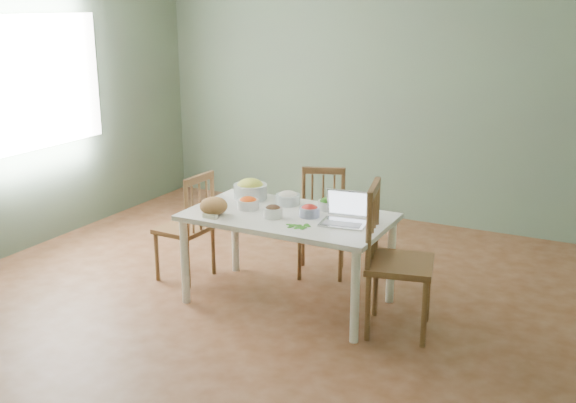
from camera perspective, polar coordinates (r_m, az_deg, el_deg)
The scene contains 19 objects.
floor at distance 5.26m, azimuth -2.36°, elevation -8.39°, with size 5.00×5.00×0.00m, color #592F16.
wall_back at distance 7.11m, azimuth 7.66°, elevation 9.35°, with size 5.00×0.00×2.70m, color #5D7858.
wall_left at distance 6.46m, azimuth -22.34°, elevation 7.58°, with size 0.00×5.00×2.70m, color #5D7858.
window_left at distance 6.63m, azimuth -20.40°, elevation 9.28°, with size 0.04×1.60×1.20m, color white.
dining_table at distance 5.13m, azimuth 0.00°, elevation -4.83°, with size 1.49×0.84×0.70m, color white, non-canonical shape.
chair_far at distance 5.64m, azimuth 2.82°, elevation -1.87°, with size 0.39×0.37×0.88m, color brown, non-canonical shape.
chair_left at distance 5.62m, azimuth -8.69°, elevation -2.03°, with size 0.40×0.38×0.90m, color brown, non-canonical shape.
chair_right at distance 4.69m, azimuth 9.38°, elevation -4.88°, with size 0.46×0.44×1.04m, color brown, non-canonical shape.
bread_boule at distance 5.02m, azimuth -6.23°, elevation -0.37°, with size 0.20×0.20×0.13m, color #A4744B.
butter_stick at distance 4.95m, azimuth -6.55°, elevation -1.23°, with size 0.11×0.03×0.03m, color beige.
bowl_squash at distance 5.41m, azimuth -3.17°, elevation 1.05°, with size 0.27×0.27×0.15m, color yellow, non-canonical shape.
bowl_carrot at distance 5.14m, azimuth -3.36°, elevation -0.12°, with size 0.16×0.16×0.09m, color #DE5003, non-canonical shape.
bowl_onion at distance 5.25m, azimuth -0.01°, elevation 0.30°, with size 0.19×0.19×0.10m, color silver, non-canonical shape.
bowl_mushroom at distance 4.94m, azimuth -1.27°, elevation -0.82°, with size 0.14×0.14×0.09m, color black, non-canonical shape.
bowl_redpep at distance 4.95m, azimuth 1.81°, elevation -0.78°, with size 0.15×0.15×0.09m, color red, non-canonical shape.
bowl_broccoli at distance 5.12m, azimuth 3.30°, elevation -0.20°, with size 0.14×0.14×0.09m, color black, non-canonical shape.
flatbread at distance 5.13m, azimuth 4.95°, elevation -0.61°, with size 0.21×0.21×0.02m, color #D3B989.
basil_bunch at distance 4.75m, azimuth 0.76°, elevation -1.95°, with size 0.19×0.19×0.02m, color #1E5F10, non-canonical shape.
laptop at distance 4.77m, azimuth 4.67°, elevation -0.67°, with size 0.32×0.27×0.22m, color silver, non-canonical shape.
Camera 1 is at (2.39, -4.14, 2.21)m, focal length 42.52 mm.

